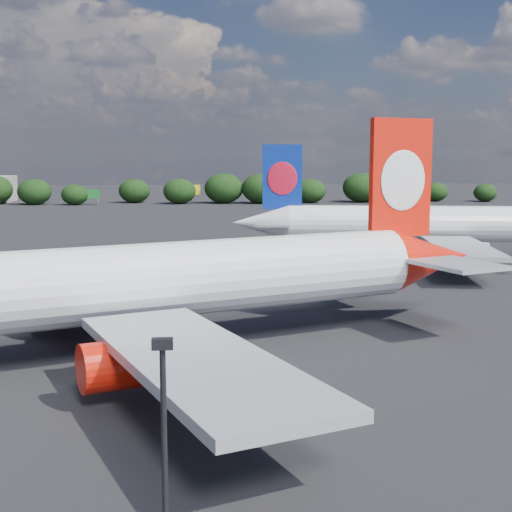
{
  "coord_description": "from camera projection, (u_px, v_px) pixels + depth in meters",
  "views": [
    {
      "loc": [
        11.56,
        -36.34,
        15.01
      ],
      "look_at": [
        16.0,
        12.0,
        8.0
      ],
      "focal_mm": 50.0,
      "sensor_mm": 36.0,
      "label": 1
    }
  ],
  "objects": [
    {
      "name": "apron_lamp_post",
      "position": [
        165.0,
        504.0,
        18.88
      ],
      "size": [
        0.55,
        0.3,
        10.31
      ],
      "color": "black",
      "rests_on": "ground"
    },
    {
      "name": "billboard_yellow",
      "position": [
        192.0,
        190.0,
        216.83
      ],
      "size": [
        5.0,
        0.3,
        5.5
      ],
      "color": "yellow",
      "rests_on": "ground"
    },
    {
      "name": "ground",
      "position": [
        106.0,
        266.0,
        96.06
      ],
      "size": [
        500.0,
        500.0,
        0.0
      ],
      "primitive_type": "plane",
      "color": "black",
      "rests_on": "ground"
    },
    {
      "name": "horizon_treeline",
      "position": [
        162.0,
        190.0,
        213.78
      ],
      "size": [
        203.55,
        15.51,
        9.3
      ],
      "color": "black",
      "rests_on": "ground"
    },
    {
      "name": "highway_sign",
      "position": [
        89.0,
        194.0,
        208.31
      ],
      "size": [
        6.0,
        0.3,
        4.5
      ],
      "color": "#146723",
      "rests_on": "ground"
    },
    {
      "name": "qantas_airliner",
      "position": [
        176.0,
        281.0,
        53.53
      ],
      "size": [
        53.25,
        51.22,
        17.99
      ],
      "color": "white",
      "rests_on": "ground"
    },
    {
      "name": "china_southern_airliner",
      "position": [
        414.0,
        225.0,
        101.04
      ],
      "size": [
        49.82,
        47.53,
        16.27
      ],
      "color": "white",
      "rests_on": "ground"
    }
  ]
}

